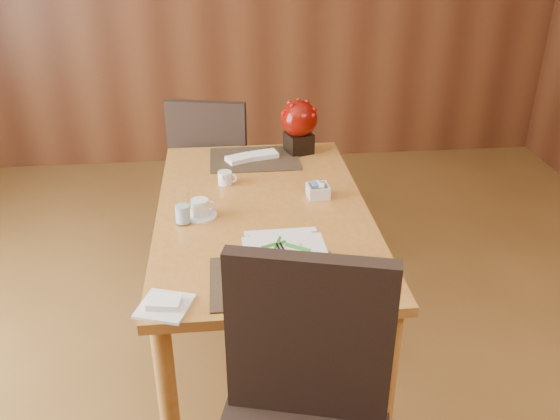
{
  "coord_description": "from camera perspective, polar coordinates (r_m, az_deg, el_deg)",
  "views": [
    {
      "loc": [
        -0.16,
        -1.65,
        1.91
      ],
      "look_at": [
        0.05,
        0.35,
        0.87
      ],
      "focal_mm": 38.0,
      "sensor_mm": 36.0,
      "label": 1
    }
  ],
  "objects": [
    {
      "name": "creamer_jug",
      "position": [
        2.76,
        -5.32,
        3.1
      ],
      "size": [
        0.11,
        0.11,
        0.06
      ],
      "primitive_type": null,
      "rotation": [
        0.0,
        0.0,
        -0.32
      ],
      "color": "silver",
      "rests_on": "dining_table"
    },
    {
      "name": "far_chair",
      "position": [
        3.46,
        -6.38,
        4.11
      ],
      "size": [
        0.55,
        0.55,
        0.98
      ],
      "rotation": [
        0.0,
        0.0,
        2.91
      ],
      "color": "black",
      "rests_on": "ground"
    },
    {
      "name": "napkins_far",
      "position": [
        3.03,
        -2.52,
        5.19
      ],
      "size": [
        0.28,
        0.17,
        0.02
      ],
      "primitive_type": null,
      "rotation": [
        0.0,
        0.0,
        0.32
      ],
      "color": "white",
      "rests_on": "dining_table"
    },
    {
      "name": "sugar_caddy",
      "position": [
        2.63,
        3.67,
        1.84
      ],
      "size": [
        0.1,
        0.1,
        0.06
      ],
      "primitive_type": "cube",
      "rotation": [
        0.0,
        0.0,
        0.07
      ],
      "color": "silver",
      "rests_on": "dining_table"
    },
    {
      "name": "placemat_near",
      "position": [
        2.07,
        -0.49,
        -6.78
      ],
      "size": [
        0.45,
        0.33,
        0.01
      ],
      "primitive_type": "cube",
      "color": "black",
      "rests_on": "dining_table"
    },
    {
      "name": "coffee_cup",
      "position": [
        2.48,
        -7.68,
        0.06
      ],
      "size": [
        0.14,
        0.14,
        0.08
      ],
      "rotation": [
        0.0,
        0.0,
        0.06
      ],
      "color": "silver",
      "rests_on": "dining_table"
    },
    {
      "name": "placemat_far",
      "position": [
        3.04,
        -2.47,
        4.93
      ],
      "size": [
        0.45,
        0.33,
        0.01
      ],
      "primitive_type": "cube",
      "color": "black",
      "rests_on": "dining_table"
    },
    {
      "name": "bread_plate",
      "position": [
        1.98,
        -11.05,
        -9.08
      ],
      "size": [
        0.2,
        0.2,
        0.01
      ],
      "primitive_type": "cube",
      "rotation": [
        0.0,
        0.0,
        -0.33
      ],
      "color": "silver",
      "rests_on": "dining_table"
    },
    {
      "name": "dining_table",
      "position": [
        2.58,
        -1.64,
        -1.78
      ],
      "size": [
        0.9,
        1.5,
        0.75
      ],
      "color": "#AE7230",
      "rests_on": "ground"
    },
    {
      "name": "soup_setting",
      "position": [
        2.04,
        0.47,
        -5.25
      ],
      "size": [
        0.31,
        0.31,
        0.12
      ],
      "rotation": [
        0.0,
        0.0,
        0.02
      ],
      "color": "silver",
      "rests_on": "dining_table"
    },
    {
      "name": "water_glass",
      "position": [
        2.42,
        -9.39,
        0.3
      ],
      "size": [
        0.08,
        0.08,
        0.15
      ],
      "primitive_type": "cylinder",
      "rotation": [
        0.0,
        0.0,
        -0.22
      ],
      "color": "white",
      "rests_on": "dining_table"
    },
    {
      "name": "berry_decor",
      "position": [
        3.07,
        1.84,
        8.32
      ],
      "size": [
        0.19,
        0.19,
        0.28
      ],
      "rotation": [
        0.0,
        0.0,
        0.31
      ],
      "color": "black",
      "rests_on": "dining_table"
    }
  ]
}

